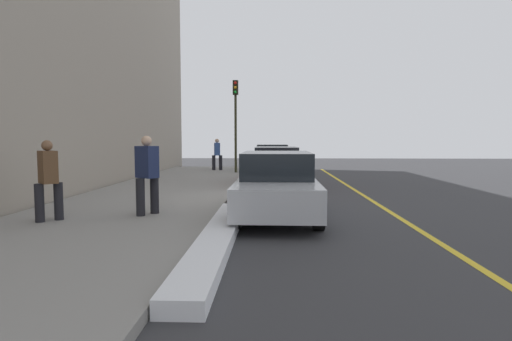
{
  "coord_description": "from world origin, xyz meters",
  "views": [
    {
      "loc": [
        11.21,
        0.25,
        1.84
      ],
      "look_at": [
        -0.41,
        -0.2,
        0.95
      ],
      "focal_mm": 29.55,
      "sensor_mm": 36.0,
      "label": 1
    }
  ],
  "objects": [
    {
      "name": "ground_plane",
      "position": [
        0.0,
        0.0,
        0.0
      ],
      "size": [
        56.0,
        56.0,
        0.0
      ],
      "primitive_type": "plane",
      "color": "#333335"
    },
    {
      "name": "sidewalk",
      "position": [
        0.0,
        -3.3,
        0.07
      ],
      "size": [
        28.0,
        4.6,
        0.15
      ],
      "primitive_type": "cube",
      "color": "gray",
      "rests_on": "ground"
    },
    {
      "name": "lane_stripe_centre",
      "position": [
        0.0,
        3.2,
        0.0
      ],
      "size": [
        28.0,
        0.14,
        0.01
      ],
      "primitive_type": "cube",
      "color": "gold",
      "rests_on": "ground"
    },
    {
      "name": "snow_bank_curb",
      "position": [
        4.0,
        -0.7,
        0.11
      ],
      "size": [
        6.32,
        0.56,
        0.22
      ],
      "primitive_type": "cube",
      "color": "white",
      "rests_on": "ground"
    },
    {
      "name": "parked_car_charcoal",
      "position": [
        -11.44,
        0.25,
        0.76
      ],
      "size": [
        4.26,
        1.9,
        1.51
      ],
      "color": "black",
      "rests_on": "ground"
    },
    {
      "name": "parked_car_red",
      "position": [
        -4.97,
        0.4,
        0.76
      ],
      "size": [
        4.71,
        1.95,
        1.51
      ],
      "color": "black",
      "rests_on": "ground"
    },
    {
      "name": "parked_car_silver",
      "position": [
        1.29,
        0.35,
        0.76
      ],
      "size": [
        4.72,
        1.93,
        1.51
      ],
      "color": "black",
      "rests_on": "ground"
    },
    {
      "name": "pedestrian_blue_coat",
      "position": [
        -11.25,
        -2.71,
        1.05
      ],
      "size": [
        0.5,
        0.55,
        1.68
      ],
      "color": "black",
      "rests_on": "sidewalk"
    },
    {
      "name": "pedestrian_navy_coat",
      "position": [
        2.05,
        -2.52,
        1.08
      ],
      "size": [
        0.52,
        0.56,
        1.75
      ],
      "color": "black",
      "rests_on": "sidewalk"
    },
    {
      "name": "pedestrian_brown_coat",
      "position": [
        2.84,
        -4.32,
        1.03
      ],
      "size": [
        0.52,
        0.51,
        1.66
      ],
      "color": "black",
      "rests_on": "sidewalk"
    },
    {
      "name": "traffic_light_pole",
      "position": [
        -9.73,
        -1.58,
        3.21
      ],
      "size": [
        0.35,
        0.26,
        4.55
      ],
      "color": "#2D2D19",
      "rests_on": "sidewalk"
    }
  ]
}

